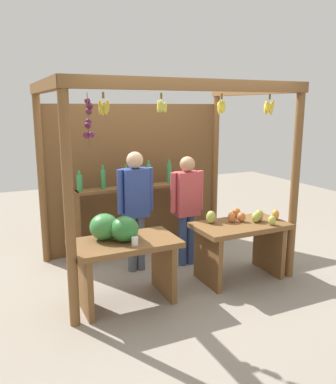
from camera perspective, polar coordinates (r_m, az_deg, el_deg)
name	(u,v)px	position (r m, az deg, el deg)	size (l,w,h in m)	color
ground_plane	(162,268)	(5.39, -0.84, -10.86)	(12.00, 12.00, 0.00)	gray
market_stall	(149,161)	(5.38, -2.72, 4.56)	(2.84, 1.94, 2.39)	brown
fruit_counter_left	(121,248)	(4.32, -6.80, -7.96)	(1.14, 0.68, 0.99)	brown
fruit_counter_right	(240,237)	(5.01, 10.40, -6.39)	(1.14, 0.66, 0.87)	brown
bottle_shelf_unit	(139,200)	(5.72, -4.26, -1.15)	(1.82, 0.22, 1.36)	brown
vendor_man	(136,201)	(5.04, -4.70, -1.32)	(0.48, 0.21, 1.57)	#515762
vendor_woman	(187,202)	(5.24, 2.75, -1.41)	(0.48, 0.20, 1.48)	navy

